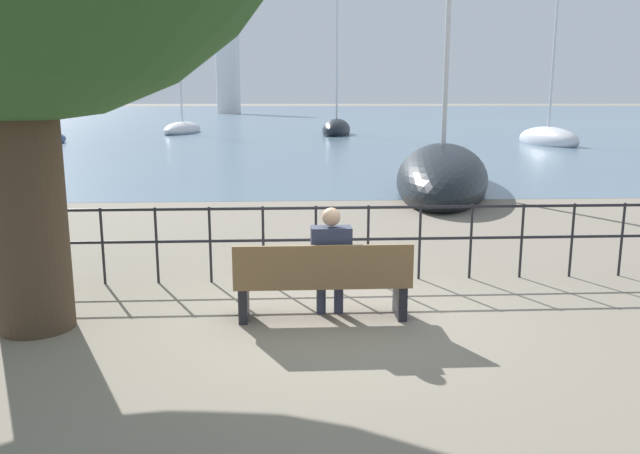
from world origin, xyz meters
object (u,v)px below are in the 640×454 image
seated_person_left (331,258)px  sailboat_2 (442,176)px  sailboat_1 (26,141)px  sailboat_5 (548,139)px  sailboat_0 (183,129)px  sailboat_3 (336,130)px  park_bench (323,282)px  harbor_lighthouse (227,57)px

seated_person_left → sailboat_2: 11.13m
sailboat_1 → sailboat_5: 29.13m
sailboat_0 → sailboat_3: (11.64, -2.84, 0.08)m
park_bench → sailboat_0: bearing=101.1°
park_bench → sailboat_1: 32.40m
seated_person_left → sailboat_1: size_ratio=0.13×
sailboat_2 → sailboat_3: size_ratio=0.93×
sailboat_5 → harbor_lighthouse: (-25.55, 88.21, 10.28)m
seated_person_left → sailboat_0: size_ratio=0.14×
seated_person_left → sailboat_2: (3.90, 10.42, -0.33)m
sailboat_1 → sailboat_2: bearing=-31.7°
sailboat_1 → sailboat_5: size_ratio=1.23×
park_bench → sailboat_2: 11.23m
park_bench → sailboat_3: bearing=85.1°
sailboat_0 → sailboat_3: size_ratio=0.90×
seated_person_left → sailboat_1: sailboat_1 is taller
sailboat_3 → sailboat_5: size_ratio=1.20×
sailboat_2 → sailboat_5: 20.25m
sailboat_0 → sailboat_5: 26.78m
seated_person_left → sailboat_3: (3.26, 39.24, -0.33)m
sailboat_1 → seated_person_left: bearing=-50.0°
sailboat_2 → sailboat_3: sailboat_3 is taller
park_bench → harbor_lighthouse: size_ratio=0.09×
sailboat_0 → sailboat_2: 33.95m
harbor_lighthouse → seated_person_left: bearing=-84.5°
seated_person_left → harbor_lighthouse: harbor_lighthouse is taller
sailboat_2 → sailboat_5: sailboat_2 is taller
sailboat_5 → harbor_lighthouse: bearing=96.0°
sailboat_2 → sailboat_1: bearing=150.1°
sailboat_5 → sailboat_0: bearing=137.6°
sailboat_2 → harbor_lighthouse: harbor_lighthouse is taller
sailboat_2 → sailboat_5: (10.39, 17.38, -0.04)m
seated_person_left → sailboat_3: size_ratio=0.13×
sailboat_2 → sailboat_5: bearing=73.7°
sailboat_0 → harbor_lighthouse: size_ratio=0.40×
seated_person_left → sailboat_1: 32.38m
harbor_lighthouse → sailboat_5: bearing=-73.8°
park_bench → sailboat_3: size_ratio=0.20×
seated_person_left → sailboat_2: bearing=69.5°
seated_person_left → sailboat_5: 31.26m
sailboat_5 → harbor_lighthouse: harbor_lighthouse is taller
sailboat_5 → harbor_lighthouse: 92.41m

